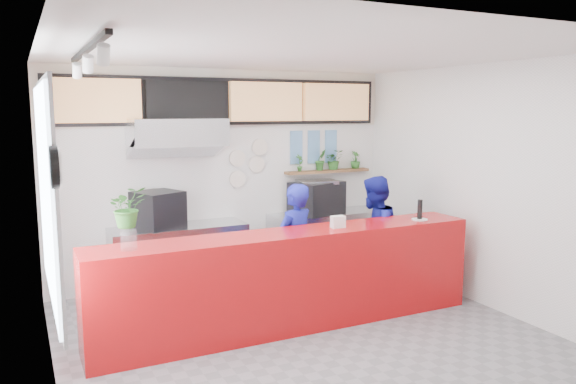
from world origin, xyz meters
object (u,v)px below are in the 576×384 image
object	(u,v)px
service_counter	(292,280)
pepper_mill	(420,209)
panini_oven	(158,210)
staff_center	(295,248)
espresso_machine	(317,198)
staff_right	(374,236)

from	to	relation	value
service_counter	pepper_mill	world-z (taller)	pepper_mill
panini_oven	staff_center	world-z (taller)	staff_center
espresso_machine	pepper_mill	xyz separation A→B (m)	(0.41, -1.88, 0.10)
panini_oven	staff_right	world-z (taller)	staff_right
espresso_machine	staff_center	xyz separation A→B (m)	(-1.04, -1.34, -0.35)
service_counter	pepper_mill	size ratio (longest dim) A/B	18.87
service_counter	staff_right	world-z (taller)	staff_right
service_counter	staff_right	xyz separation A→B (m)	(1.46, 0.53, 0.24)
espresso_machine	staff_right	size ratio (longest dim) A/B	0.47
espresso_machine	staff_center	world-z (taller)	staff_center
service_counter	espresso_machine	world-z (taller)	espresso_machine
staff_center	staff_right	size ratio (longest dim) A/B	0.99
staff_center	pepper_mill	world-z (taller)	staff_center
service_counter	espresso_machine	xyz separation A→B (m)	(1.30, 1.80, 0.59)
staff_center	pepper_mill	bearing A→B (deg)	138.33
espresso_machine	staff_right	world-z (taller)	staff_right
espresso_machine	staff_right	distance (m)	1.32
panini_oven	espresso_machine	xyz separation A→B (m)	(2.37, 0.00, -0.00)
staff_center	pepper_mill	size ratio (longest dim) A/B	6.58
staff_right	service_counter	bearing A→B (deg)	-13.06
service_counter	pepper_mill	bearing A→B (deg)	-2.69
pepper_mill	service_counter	bearing A→B (deg)	177.31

